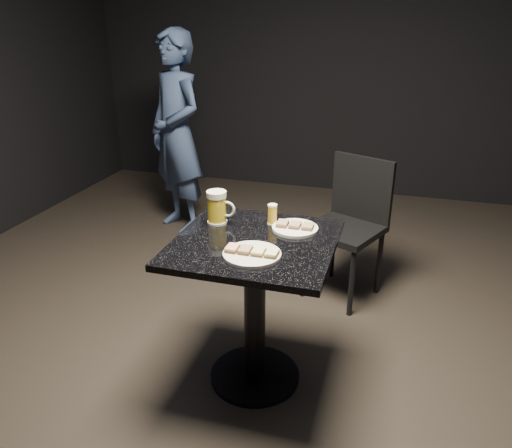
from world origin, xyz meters
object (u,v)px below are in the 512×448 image
Objects in this scene: chair at (350,219)px; table at (255,288)px; plate_large at (252,254)px; patron at (177,134)px; beer_tumbler at (272,214)px; beer_mug at (217,207)px; plate_small at (295,228)px.

table is at bearing -108.20° from chair.
plate_large is 2.15m from patron.
patron is 1.81× the size of chair.
patron reaches higher than beer_tumbler.
beer_tumbler is at bearing 90.96° from plate_large.
table is at bearing -32.23° from beer_mug.
plate_small is at bearing -16.55° from patron.
patron reaches higher than table.
chair is (0.18, 0.82, -0.26)m from plate_small.
patron reaches higher than chair.
patron is (-1.28, 1.49, 0.03)m from plate_small.
plate_large and plate_small have the same top height.
plate_small is 0.28× the size of table.
plate_large is 0.35m from beer_tumbler.
beer_mug is 0.26m from beer_tumbler.
chair reaches higher than beer_tumbler.
beer_mug is (-0.26, 0.29, 0.07)m from plate_large.
beer_tumbler reaches higher than table.
patron is at bearing 120.98° from beer_mug.
plate_large reaches higher than table.
plate_small reaches higher than table.
beer_tumbler is at bearing 13.34° from beer_mug.
table is (-0.14, -0.17, -0.25)m from plate_small.
patron is at bearing 122.88° from plate_large.
chair is (1.46, -0.67, -0.29)m from patron.
chair is at bearing 77.67° from plate_small.
plate_large is at bearing -104.40° from chair.
beer_mug is 1.61× the size of beer_tumbler.
plate_large is at bearing -24.32° from patron.
patron is 10.01× the size of beer_mug.
chair is at bearing 75.60° from plate_large.
chair is (0.55, 0.84, -0.33)m from beer_mug.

